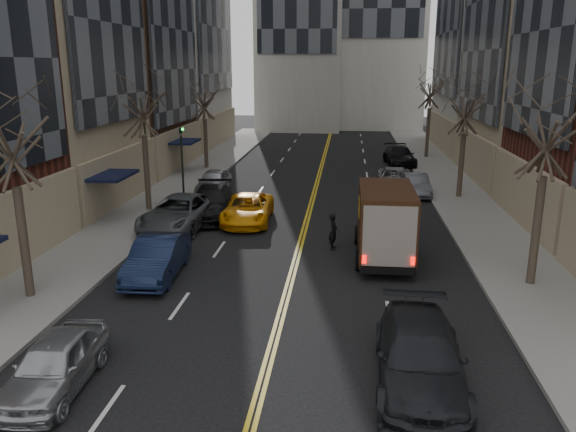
{
  "coord_description": "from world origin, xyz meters",
  "views": [
    {
      "loc": [
        1.99,
        -9.02,
        7.9
      ],
      "look_at": [
        -0.22,
        11.84,
        2.2
      ],
      "focal_mm": 35.0,
      "sensor_mm": 36.0,
      "label": 1
    }
  ],
  "objects_px": {
    "pedestrian": "(333,231)",
    "taxi": "(248,209)",
    "ups_truck": "(385,222)",
    "observer_sedan": "(420,357)"
  },
  "relations": [
    {
      "from": "observer_sedan",
      "to": "taxi",
      "type": "height_order",
      "value": "observer_sedan"
    },
    {
      "from": "taxi",
      "to": "pedestrian",
      "type": "relative_size",
      "value": 3.14
    },
    {
      "from": "observer_sedan",
      "to": "pedestrian",
      "type": "xyz_separation_m",
      "value": [
        -2.47,
        10.66,
        0.03
      ]
    },
    {
      "from": "pedestrian",
      "to": "taxi",
      "type": "bearing_deg",
      "value": 54.86
    },
    {
      "from": "pedestrian",
      "to": "observer_sedan",
      "type": "bearing_deg",
      "value": -161.39
    },
    {
      "from": "ups_truck",
      "to": "taxi",
      "type": "xyz_separation_m",
      "value": [
        -6.62,
        4.89,
        -0.87
      ]
    },
    {
      "from": "observer_sedan",
      "to": "pedestrian",
      "type": "distance_m",
      "value": 10.95
    },
    {
      "from": "ups_truck",
      "to": "pedestrian",
      "type": "height_order",
      "value": "ups_truck"
    },
    {
      "from": "observer_sedan",
      "to": "pedestrian",
      "type": "height_order",
      "value": "pedestrian"
    },
    {
      "from": "taxi",
      "to": "pedestrian",
      "type": "distance_m",
      "value": 5.92
    }
  ]
}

